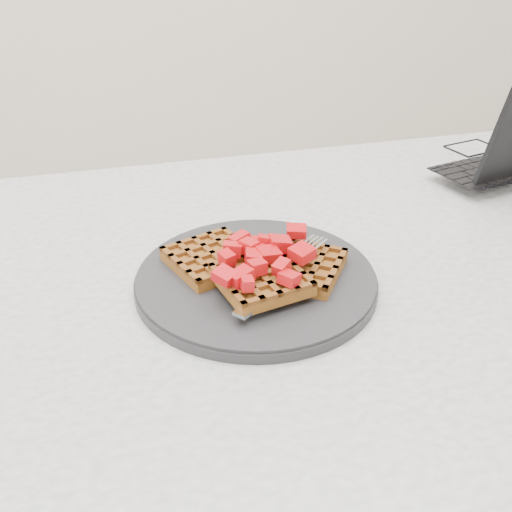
# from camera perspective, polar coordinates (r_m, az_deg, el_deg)

# --- Properties ---
(table) EXTENTS (1.20, 0.80, 0.75)m
(table) POSITION_cam_1_polar(r_m,az_deg,el_deg) (0.80, 6.59, -7.63)
(table) COLOR silver
(table) RESTS_ON ground
(plate) EXTENTS (0.29, 0.29, 0.02)m
(plate) POSITION_cam_1_polar(r_m,az_deg,el_deg) (0.68, 0.00, -2.33)
(plate) COLOR #232326
(plate) RESTS_ON table
(waffles) EXTENTS (0.22, 0.19, 0.03)m
(waffles) POSITION_cam_1_polar(r_m,az_deg,el_deg) (0.67, 0.10, -1.10)
(waffles) COLOR brown
(waffles) RESTS_ON plate
(strawberry_pile) EXTENTS (0.15, 0.15, 0.02)m
(strawberry_pile) POSITION_cam_1_polar(r_m,az_deg,el_deg) (0.66, 0.00, 1.05)
(strawberry_pile) COLOR #A80008
(strawberry_pile) RESTS_ON waffles
(fork) EXTENTS (0.15, 0.13, 0.02)m
(fork) POSITION_cam_1_polar(r_m,az_deg,el_deg) (0.65, 3.27, -2.18)
(fork) COLOR silver
(fork) RESTS_ON plate
(laptop) EXTENTS (0.31, 0.26, 0.19)m
(laptop) POSITION_cam_1_polar(r_m,az_deg,el_deg) (1.07, 23.76, 9.38)
(laptop) COLOR black
(laptop) RESTS_ON table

